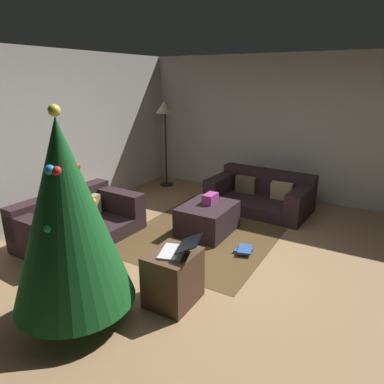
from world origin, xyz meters
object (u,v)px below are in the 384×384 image
object	(u,v)px
christmas_tree	(67,215)
corner_lamp	(165,114)
tv_remote	(212,200)
ottoman	(208,219)
couch_right	(261,195)
laptop	(179,249)
side_table	(173,277)
gift_box	(210,198)
couch_left	(76,221)
book_stack	(244,250)

from	to	relation	value
christmas_tree	corner_lamp	distance (m)	4.37
tv_remote	ottoman	bearing A→B (deg)	165.35
ottoman	tv_remote	bearing A→B (deg)	8.87
couch_right	laptop	distance (m)	3.03
side_table	corner_lamp	size ratio (longest dim) A/B	0.31
ottoman	gift_box	bearing A→B (deg)	6.42
couch_right	corner_lamp	distance (m)	2.55
couch_right	gift_box	distance (m)	1.33
couch_right	christmas_tree	world-z (taller)	christmas_tree
couch_left	laptop	xyz separation A→B (m)	(-0.54, -2.05, 0.35)
gift_box	tv_remote	bearing A→B (deg)	11.60
couch_right	ottoman	distance (m)	1.40
christmas_tree	gift_box	bearing A→B (deg)	-3.48
couch_right	corner_lamp	size ratio (longest dim) A/B	0.99
ottoman	couch_left	bearing A→B (deg)	126.28
tv_remote	corner_lamp	xyz separation A→B (m)	(1.48, 1.84, 1.05)
gift_box	christmas_tree	world-z (taller)	christmas_tree
christmas_tree	corner_lamp	size ratio (longest dim) A/B	1.14
christmas_tree	corner_lamp	xyz separation A→B (m)	(4.00, 1.71, 0.44)
couch_left	side_table	distance (m)	2.07
couch_left	book_stack	bearing A→B (deg)	111.67
corner_lamp	tv_remote	bearing A→B (deg)	-128.88
gift_box	side_table	xyz separation A→B (m)	(-1.76, -0.50, -0.22)
couch_left	ottoman	size ratio (longest dim) A/B	1.96
laptop	book_stack	size ratio (longest dim) A/B	1.51
ottoman	side_table	bearing A→B (deg)	-163.73
tv_remote	laptop	xyz separation A→B (m)	(-1.83, -0.57, 0.16)
couch_left	tv_remote	distance (m)	1.98
book_stack	corner_lamp	distance (m)	3.57
tv_remote	book_stack	bearing A→B (deg)	-148.32
couch_right	book_stack	xyz separation A→B (m)	(-1.68, -0.37, -0.21)
tv_remote	christmas_tree	size ratio (longest dim) A/B	0.08
couch_right	side_table	bearing A→B (deg)	96.34
couch_left	side_table	xyz separation A→B (m)	(-0.56, -1.99, 0.02)
couch_left	corner_lamp	size ratio (longest dim) A/B	0.95
ottoman	book_stack	size ratio (longest dim) A/B	2.75
laptop	book_stack	xyz separation A→B (m)	(1.32, -0.17, -0.57)
couch_right	gift_box	world-z (taller)	couch_right
ottoman	book_stack	xyz separation A→B (m)	(-0.32, -0.71, -0.18)
couch_left	side_table	world-z (taller)	couch_left
tv_remote	gift_box	bearing A→B (deg)	168.07
couch_right	couch_left	bearing A→B (deg)	56.73
tv_remote	christmas_tree	bearing A→B (deg)	153.53
laptop	corner_lamp	distance (m)	4.19
laptop	side_table	bearing A→B (deg)	107.77
couch_left	christmas_tree	bearing A→B (deg)	50.02
couch_left	christmas_tree	world-z (taller)	christmas_tree
gift_box	couch_left	bearing A→B (deg)	128.92
couch_right	ottoman	world-z (taller)	couch_right
couch_left	corner_lamp	distance (m)	3.06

